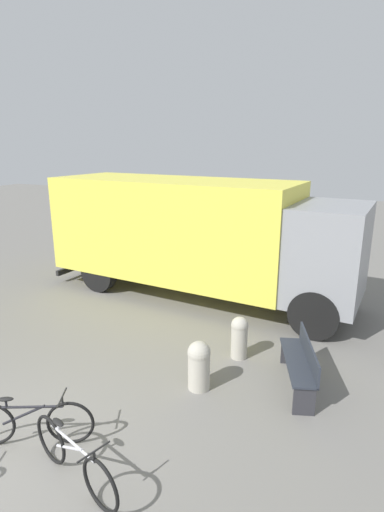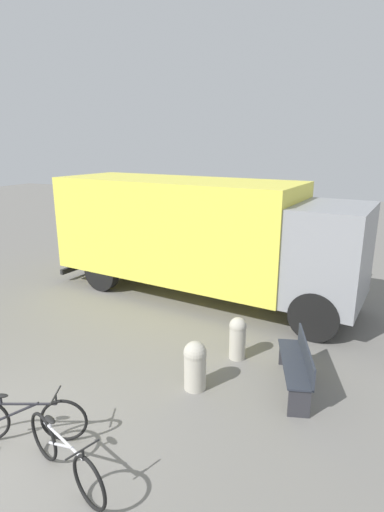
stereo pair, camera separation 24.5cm
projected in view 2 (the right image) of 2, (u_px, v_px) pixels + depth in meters
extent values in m
cube|color=#EAE04C|center=(176.00, 227.00, 11.16)|extent=(7.04, 3.22, 2.65)
cube|color=gray|center=(330.00, 254.00, 9.16)|extent=(1.86, 2.58, 2.25)
cube|color=black|center=(89.00, 263.00, 13.28)|extent=(0.35, 2.39, 0.16)
cylinder|color=black|center=(335.00, 286.00, 10.38)|extent=(1.12, 0.39, 1.10)
cylinder|color=black|center=(314.00, 316.00, 8.55)|extent=(1.12, 0.39, 1.10)
cylinder|color=black|center=(147.00, 254.00, 13.35)|extent=(1.12, 0.39, 1.10)
cylinder|color=black|center=(102.00, 272.00, 11.52)|extent=(1.12, 0.39, 1.10)
cube|color=#282D38|center=(294.00, 363.00, 6.84)|extent=(0.87, 1.69, 0.03)
cube|color=#282D38|center=(306.00, 354.00, 6.77)|extent=(0.53, 1.58, 0.39)
cube|color=#2D2D33|center=(299.00, 403.00, 6.17)|extent=(0.34, 0.15, 0.48)
cube|color=#2D2D33|center=(288.00, 353.00, 7.64)|extent=(0.34, 0.15, 0.48)
torus|color=black|center=(64.00, 420.00, 5.64)|extent=(0.63, 0.32, 0.68)
cylinder|color=black|center=(23.00, 404.00, 5.57)|extent=(0.86, 0.42, 0.04)
cylinder|color=black|center=(18.00, 412.00, 5.61)|extent=(0.58, 0.29, 0.32)
cylinder|color=black|center=(1.00, 400.00, 5.56)|extent=(0.03, 0.03, 0.11)
ellipsoid|color=black|center=(0.00, 396.00, 5.54)|extent=(0.24, 0.17, 0.05)
cylinder|color=black|center=(56.00, 400.00, 5.55)|extent=(0.03, 0.03, 0.14)
cylinder|color=black|center=(55.00, 395.00, 5.53)|extent=(0.20, 0.41, 0.02)
torus|color=black|center=(44.00, 436.00, 5.33)|extent=(0.65, 0.26, 0.68)
torus|color=black|center=(89.00, 483.00, 4.60)|extent=(0.65, 0.26, 0.68)
cylinder|color=silver|center=(63.00, 440.00, 4.89)|extent=(0.89, 0.34, 0.04)
cylinder|color=silver|center=(60.00, 445.00, 4.98)|extent=(0.60, 0.24, 0.32)
cylinder|color=silver|center=(51.00, 425.00, 5.08)|extent=(0.03, 0.03, 0.11)
ellipsoid|color=black|center=(50.00, 419.00, 5.06)|extent=(0.24, 0.16, 0.05)
cylinder|color=black|center=(83.00, 455.00, 4.57)|extent=(0.03, 0.03, 0.14)
cylinder|color=black|center=(83.00, 449.00, 4.55)|extent=(0.17, 0.42, 0.02)
cylinder|color=#B2AD9E|center=(195.00, 370.00, 6.88)|extent=(0.38, 0.38, 0.68)
sphere|color=#B2AD9E|center=(195.00, 353.00, 6.79)|extent=(0.40, 0.40, 0.40)
cylinder|color=#B2AD9E|center=(237.00, 342.00, 7.87)|extent=(0.32, 0.32, 0.69)
sphere|color=#B2AD9E|center=(238.00, 326.00, 7.77)|extent=(0.34, 0.34, 0.34)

